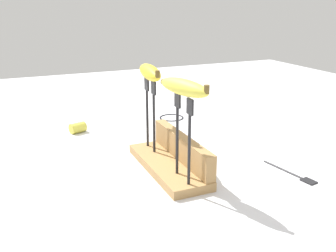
% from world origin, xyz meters
% --- Properties ---
extents(ground_plane, '(3.00, 3.00, 0.00)m').
position_xyz_m(ground_plane, '(0.00, 0.00, 0.00)').
color(ground_plane, silver).
extents(wooden_board, '(0.32, 0.11, 0.02)m').
position_xyz_m(wooden_board, '(0.00, 0.00, 0.01)').
color(wooden_board, '#A87F4C').
rests_on(wooden_board, ground).
extents(board_backstop, '(0.31, 0.03, 0.07)m').
position_xyz_m(board_backstop, '(0.00, 0.04, 0.06)').
color(board_backstop, '#A87F4C').
rests_on(board_backstop, wooden_board).
extents(fork_stand_left, '(0.08, 0.01, 0.20)m').
position_xyz_m(fork_stand_left, '(-0.11, -0.01, 0.14)').
color(fork_stand_left, black).
rests_on(fork_stand_left, wooden_board).
extents(fork_stand_right, '(0.09, 0.01, 0.21)m').
position_xyz_m(fork_stand_right, '(0.11, -0.01, 0.14)').
color(fork_stand_right, black).
rests_on(fork_stand_right, wooden_board).
extents(banana_raised_left, '(0.17, 0.06, 0.04)m').
position_xyz_m(banana_raised_left, '(-0.11, -0.01, 0.25)').
color(banana_raised_left, yellow).
rests_on(banana_raised_left, fork_stand_left).
extents(banana_raised_right, '(0.17, 0.08, 0.04)m').
position_xyz_m(banana_raised_right, '(0.11, -0.01, 0.25)').
color(banana_raised_right, '#DBD147').
rests_on(banana_raised_right, fork_stand_right).
extents(fork_fallen_near, '(0.17, 0.04, 0.01)m').
position_xyz_m(fork_fallen_near, '(0.17, 0.29, 0.00)').
color(fork_fallen_near, black).
rests_on(fork_fallen_near, ground).
extents(banana_chunk_near, '(0.05, 0.06, 0.04)m').
position_xyz_m(banana_chunk_near, '(-0.40, -0.16, 0.02)').
color(banana_chunk_near, '#DBD147').
rests_on(banana_chunk_near, ground).
extents(wire_coil, '(0.09, 0.09, 0.01)m').
position_xyz_m(wire_coil, '(-0.43, 0.20, 0.00)').
color(wire_coil, black).
rests_on(wire_coil, ground).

